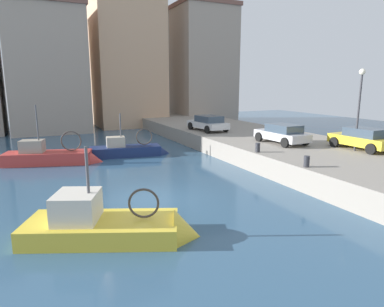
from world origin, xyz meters
TOP-DOWN VIEW (x-y plane):
  - water_surface at (0.00, 0.00)m, footprint 80.00×80.00m
  - quay_wall at (11.50, 0.00)m, footprint 9.00×56.00m
  - fishing_boat_navy at (1.68, 9.75)m, footprint 5.95×2.46m
  - fishing_boat_yellow at (-2.35, -3.26)m, footprint 6.20×4.16m
  - fishing_boat_red at (-3.58, 9.43)m, footprint 6.41×3.26m
  - parked_car_white at (8.99, 11.43)m, footprint 2.32×4.17m
  - parked_car_yellow at (13.65, -0.01)m, footprint 1.90×3.86m
  - parked_car_silver at (10.61, 3.77)m, footprint 2.04×3.94m
  - mooring_bollard_mid at (7.35, -2.00)m, footprint 0.28×0.28m
  - mooring_bollard_north at (7.35, 2.00)m, footprint 0.28×0.28m
  - quay_streetlamp at (13.00, -0.07)m, footprint 0.36×0.36m
  - waterfront_building_west_mid at (6.44, 28.52)m, footprint 8.20×9.23m
  - waterfront_building_east_mid at (16.56, 28.06)m, footprint 7.52×8.36m
  - waterfront_building_east at (-2.74, 26.87)m, footprint 8.09×9.22m

SIDE VIEW (x-z plane):
  - water_surface at x=0.00m, z-range 0.00..0.00m
  - fishing_boat_navy at x=1.68m, z-range -1.82..2.02m
  - fishing_boat_red at x=-3.58m, z-range -2.21..2.44m
  - fishing_boat_yellow at x=-2.35m, z-range -1.92..2.22m
  - quay_wall at x=11.50m, z-range 0.00..1.20m
  - mooring_bollard_mid at x=7.35m, z-range 1.20..1.75m
  - mooring_bollard_north at x=7.35m, z-range 1.20..1.75m
  - parked_car_white at x=8.99m, z-range 1.22..2.53m
  - parked_car_silver at x=10.61m, z-range 1.22..2.53m
  - parked_car_yellow at x=13.65m, z-range 1.22..2.56m
  - quay_streetlamp at x=13.00m, z-range 2.04..6.87m
  - waterfront_building_east at x=-2.74m, z-range 0.02..13.34m
  - waterfront_building_east_mid at x=16.56m, z-range 0.02..15.21m
  - waterfront_building_west_mid at x=6.44m, z-range 0.02..22.35m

